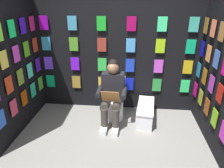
# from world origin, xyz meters

# --- Properties ---
(ground_plane) EXTENTS (30.00, 30.00, 0.00)m
(ground_plane) POSITION_xyz_m (0.00, 0.00, 0.00)
(ground_plane) COLOR gray
(display_wall_back) EXTENTS (3.23, 0.14, 2.32)m
(display_wall_back) POSITION_xyz_m (0.00, -1.75, 1.16)
(display_wall_back) COLOR black
(display_wall_back) RESTS_ON ground
(display_wall_left) EXTENTS (0.14, 1.70, 2.32)m
(display_wall_left) POSITION_xyz_m (-1.61, -0.85, 1.16)
(display_wall_left) COLOR black
(display_wall_left) RESTS_ON ground
(display_wall_right) EXTENTS (0.14, 1.70, 2.32)m
(display_wall_right) POSITION_xyz_m (1.61, -0.85, 1.16)
(display_wall_right) COLOR black
(display_wall_right) RESTS_ON ground
(toilet) EXTENTS (0.41, 0.56, 0.77)m
(toilet) POSITION_xyz_m (0.01, -1.33, 0.33)
(toilet) COLOR white
(toilet) RESTS_ON ground
(person_reading) EXTENTS (0.54, 0.70, 1.19)m
(person_reading) POSITION_xyz_m (0.02, -1.11, 0.60)
(person_reading) COLOR black
(person_reading) RESTS_ON ground
(comic_longbox_near) EXTENTS (0.37, 0.80, 0.33)m
(comic_longbox_near) POSITION_xyz_m (-0.60, -1.24, 0.17)
(comic_longbox_near) COLOR silver
(comic_longbox_near) RESTS_ON ground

